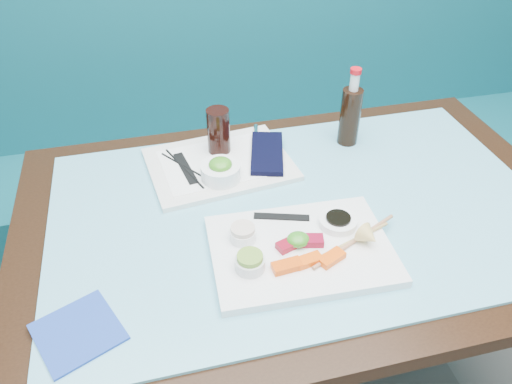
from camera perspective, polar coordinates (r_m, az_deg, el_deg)
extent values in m
cube|color=#0F5864|center=(2.16, -1.90, 0.12)|extent=(3.00, 0.55, 0.45)
cube|color=#0F5864|center=(2.10, -3.50, 14.08)|extent=(3.00, 0.12, 0.95)
cube|color=black|center=(1.26, 5.13, -2.86)|extent=(1.40, 0.90, 0.04)
cylinder|color=black|center=(1.77, -19.26, -7.36)|extent=(0.06, 0.06, 0.71)
cylinder|color=black|center=(1.99, 18.36, -1.22)|extent=(0.06, 0.06, 0.71)
cube|color=#68B9D0|center=(1.25, 5.19, -2.03)|extent=(1.22, 0.76, 0.01)
cube|color=white|center=(1.12, 5.16, -6.62)|extent=(0.41, 0.30, 0.02)
cube|color=#EB4C09|center=(1.06, 3.54, -8.44)|extent=(0.07, 0.04, 0.02)
cube|color=#FF550A|center=(1.08, 6.04, -7.78)|extent=(0.06, 0.04, 0.01)
cube|color=#FF540A|center=(1.09, 8.63, -7.46)|extent=(0.07, 0.05, 0.01)
cube|color=maroon|center=(1.11, 3.65, -6.05)|extent=(0.06, 0.04, 0.02)
cube|color=maroon|center=(1.12, 6.36, -5.53)|extent=(0.06, 0.04, 0.02)
ellipsoid|color=#34881F|center=(1.11, 4.83, -5.43)|extent=(0.06, 0.06, 0.03)
cylinder|color=white|center=(1.06, -0.70, -8.19)|extent=(0.08, 0.08, 0.03)
cylinder|color=olive|center=(1.04, -0.71, -7.46)|extent=(0.07, 0.07, 0.01)
cylinder|color=white|center=(1.12, -1.51, -4.93)|extent=(0.08, 0.08, 0.02)
cylinder|color=beige|center=(1.11, -1.52, -4.26)|extent=(0.06, 0.06, 0.01)
cylinder|color=white|center=(1.17, 9.34, -3.35)|extent=(0.11, 0.11, 0.02)
cylinder|color=black|center=(1.17, 9.40, -2.93)|extent=(0.07, 0.07, 0.01)
cone|color=#E4C26C|center=(1.12, 12.80, -5.01)|extent=(0.06, 0.06, 0.05)
cube|color=black|center=(1.18, 2.94, -2.85)|extent=(0.13, 0.06, 0.00)
cylinder|color=tan|center=(1.14, 10.74, -5.61)|extent=(0.21, 0.08, 0.01)
cylinder|color=#A8714F|center=(1.14, 11.21, -5.49)|extent=(0.24, 0.12, 0.01)
cube|color=white|center=(1.38, -4.17, 3.20)|extent=(0.41, 0.33, 0.01)
cube|color=white|center=(1.38, -4.18, 3.47)|extent=(0.33, 0.25, 0.00)
cylinder|color=white|center=(1.30, -4.05, 2.30)|extent=(0.13, 0.13, 0.04)
ellipsoid|color=#3D8B20|center=(1.29, -4.10, 3.17)|extent=(0.08, 0.08, 0.03)
cylinder|color=black|center=(1.39, -4.31, 6.96)|extent=(0.07, 0.07, 0.13)
cube|color=black|center=(1.40, 1.27, 4.47)|extent=(0.14, 0.22, 0.02)
cylinder|color=white|center=(1.48, -0.01, 6.58)|extent=(0.04, 0.10, 0.01)
cylinder|color=black|center=(1.36, -8.21, 2.71)|extent=(0.08, 0.20, 0.01)
cylinder|color=black|center=(1.36, -7.88, 2.75)|extent=(0.12, 0.17, 0.01)
cube|color=black|center=(1.36, -8.04, 2.70)|extent=(0.05, 0.15, 0.00)
cylinder|color=black|center=(1.47, 10.68, 8.45)|extent=(0.07, 0.07, 0.17)
cylinder|color=white|center=(1.42, 11.20, 12.26)|extent=(0.03, 0.03, 0.05)
cylinder|color=red|center=(1.41, 11.36, 13.42)|extent=(0.03, 0.03, 0.01)
cube|color=#1C3C9A|center=(1.04, -19.68, -14.83)|extent=(0.19, 0.19, 0.01)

